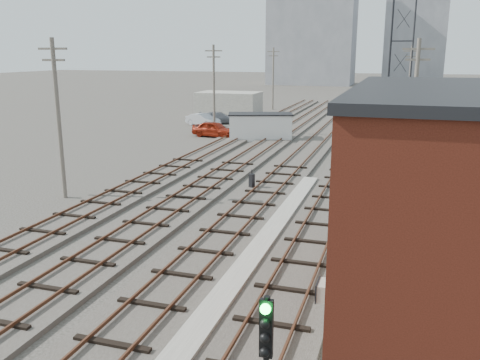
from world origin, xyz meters
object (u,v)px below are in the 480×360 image
at_px(car_silver, 203,120).
at_px(car_grey, 219,118).
at_px(site_trailer, 260,127).
at_px(switch_stand, 252,181).
at_px(car_red, 214,129).

bearing_deg(car_silver, car_grey, -3.24).
bearing_deg(car_silver, site_trailer, -108.33).
distance_m(switch_stand, car_silver, 28.82).
xyz_separation_m(site_trailer, car_red, (-4.84, 0.27, -0.51)).
distance_m(site_trailer, car_red, 4.88).
bearing_deg(switch_stand, car_red, 138.61).
bearing_deg(site_trailer, car_silver, 122.89).
bearing_deg(car_red, site_trailer, -81.35).
bearing_deg(car_grey, site_trailer, -164.63).
xyz_separation_m(car_red, car_silver, (-4.01, 7.10, -0.07)).
height_order(switch_stand, car_grey, car_grey).
distance_m(car_red, car_silver, 8.15).
height_order(switch_stand, site_trailer, site_trailer).
distance_m(site_trailer, car_grey, 12.50).
relative_size(car_red, car_grey, 0.96).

